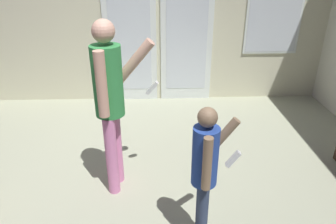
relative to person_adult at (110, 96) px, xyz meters
name	(u,v)px	position (x,y,z in m)	size (l,w,h in m)	color
ground_plane	(80,204)	(-0.31, -0.24, -0.93)	(6.39, 4.76, 0.02)	#ADB195
wall_back_with_doors	(114,4)	(-0.19, 2.11, 0.47)	(6.39, 0.09, 2.87)	beige
person_adult	(110,96)	(0.00, 0.00, 0.00)	(0.53, 0.42, 1.53)	pink
person_child	(206,168)	(0.70, -0.67, -0.26)	(0.36, 0.30, 1.11)	#34415F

